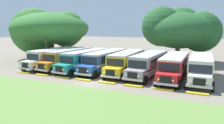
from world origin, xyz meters
The scene contains 21 objects.
ground_plane centered at (0.00, 0.00, 0.00)m, with size 220.00×220.00×0.00m, color slate.
foreground_grass_strip centered at (0.00, -7.25, 0.00)m, with size 80.00×10.16×0.01m, color olive.
parked_bus_slot_0 centered at (-10.89, 6.11, 1.58)m, with size 2.79×10.85×2.82m.
parked_bus_slot_1 centered at (-7.99, 6.29, 1.58)m, with size 3.13×10.90×2.82m.
parked_bus_slot_2 centered at (-4.69, 5.89, 1.58)m, with size 3.22×10.92×2.82m.
parked_bus_slot_3 centered at (-1.71, 6.39, 1.58)m, with size 2.94×10.87×2.82m.
parked_bus_slot_4 centered at (1.48, 6.58, 1.58)m, with size 2.98×10.88×2.82m.
parked_bus_slot_5 centered at (4.66, 6.38, 1.58)m, with size 3.13×10.90×2.82m.
parked_bus_slot_6 centered at (7.95, 5.95, 1.58)m, with size 2.74×10.85×2.82m.
parked_bus_slot_7 centered at (10.93, 6.44, 1.58)m, with size 2.85×10.86×2.82m.
curb_wheelstop_0 centered at (-10.95, 0.13, 0.07)m, with size 2.00×0.36×0.15m, color yellow.
curb_wheelstop_1 centered at (-7.82, 0.13, 0.07)m, with size 2.00×0.36×0.15m, color yellow.
curb_wheelstop_2 centered at (-4.69, 0.13, 0.07)m, with size 2.00×0.36×0.15m, color yellow.
curb_wheelstop_3 centered at (-1.56, 0.13, 0.07)m, with size 2.00×0.36×0.15m, color yellow.
curb_wheelstop_4 centered at (1.56, 0.13, 0.07)m, with size 2.00×0.36×0.15m, color yellow.
curb_wheelstop_5 centered at (4.69, 0.13, 0.07)m, with size 2.00×0.36×0.15m, color yellow.
curb_wheelstop_6 centered at (7.82, 0.13, 0.07)m, with size 2.00×0.36×0.15m, color yellow.
curb_wheelstop_7 centered at (10.95, 0.13, 0.07)m, with size 2.00×0.36×0.15m, color yellow.
broad_shade_tree centered at (6.69, 19.65, 5.86)m, with size 13.48×12.19×9.95m.
secondary_tree centered at (-17.04, 12.74, 5.77)m, with size 14.90×15.83×9.94m.
utility_pole centered at (-13.23, 7.24, 3.69)m, with size 1.80×0.20×6.90m.
Camera 1 is at (11.65, -20.34, 6.13)m, focal length 33.87 mm.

